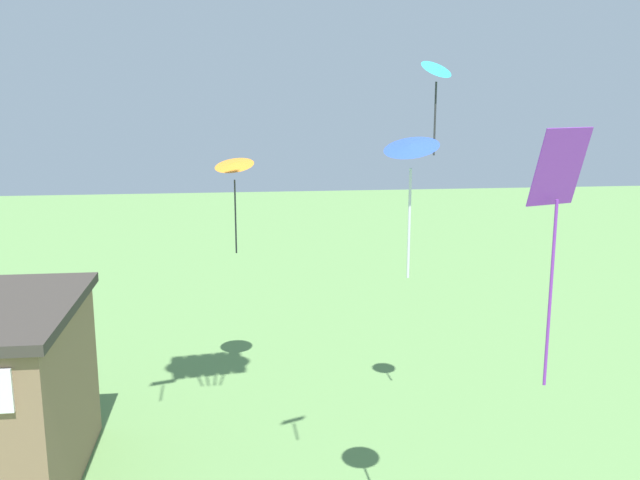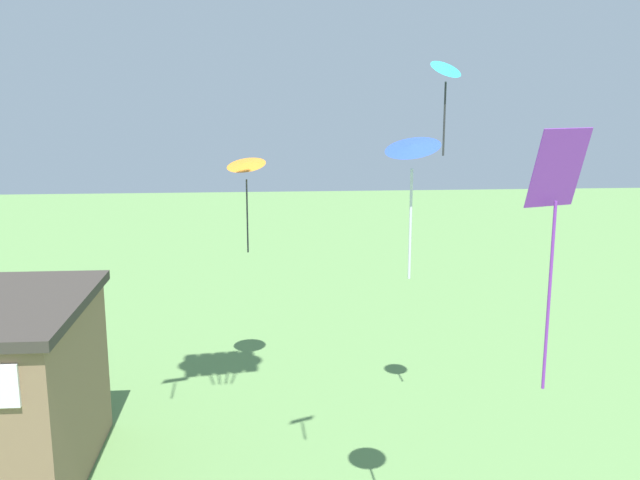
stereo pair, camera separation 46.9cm
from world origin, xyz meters
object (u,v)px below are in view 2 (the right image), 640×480
Objects in this scene: kite_blue_delta at (412,151)px; kite_purple_streamer at (556,202)px; kite_orange_delta at (246,166)px; kite_cyan_delta at (446,74)px.

kite_blue_delta is 0.64× the size of kite_purple_streamer.
kite_purple_streamer is 12.17m from kite_orange_delta.
kite_blue_delta is 5.51m from kite_cyan_delta.
kite_blue_delta is 9.56m from kite_orange_delta.
kite_cyan_delta reaches higher than kite_blue_delta.
kite_blue_delta is at bearing 128.35° from kite_purple_streamer.
kite_cyan_delta is (1.81, 5.01, 1.42)m from kite_blue_delta.
kite_blue_delta is at bearing -70.57° from kite_orange_delta.
kite_cyan_delta is at bearing 89.37° from kite_purple_streamer.
kite_blue_delta is 0.89× the size of kite_orange_delta.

